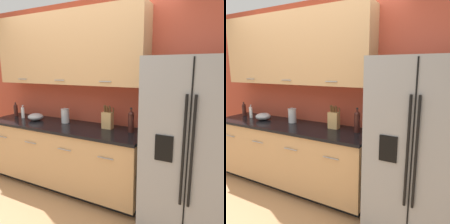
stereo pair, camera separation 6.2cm
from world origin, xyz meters
TOP-DOWN VIEW (x-y plane):
  - wall_back at (-0.09, 1.20)m, footprint 10.00×0.39m
  - counter_unit at (-0.25, 0.92)m, footprint 2.43×0.64m
  - refrigerator at (1.50, 0.84)m, footprint 0.91×0.81m
  - knife_block at (0.42, 1.03)m, footprint 0.15×0.09m
  - wine_bottle at (0.75, 1.01)m, footprint 0.07×0.07m
  - soap_dispenser at (-1.06, 0.96)m, footprint 0.05×0.05m
  - oil_bottle at (-1.30, 1.02)m, footprint 0.06×0.06m
  - steel_canister at (-0.27, 1.02)m, footprint 0.12×0.12m
  - mixing_bowl at (-0.77, 0.94)m, footprint 0.22×0.22m

SIDE VIEW (x-z plane):
  - counter_unit at x=-0.25m, z-range 0.01..0.93m
  - refrigerator at x=1.50m, z-range 0.00..1.80m
  - mixing_bowl at x=-0.77m, z-range 0.92..1.03m
  - soap_dispenser at x=-1.06m, z-range 0.90..1.11m
  - steel_canister at x=-0.27m, z-range 0.91..1.13m
  - oil_bottle at x=-1.30m, z-range 0.91..1.13m
  - knife_block at x=0.42m, z-range 0.88..1.19m
  - wine_bottle at x=0.75m, z-range 0.91..1.21m
  - wall_back at x=-0.09m, z-range 0.23..2.83m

